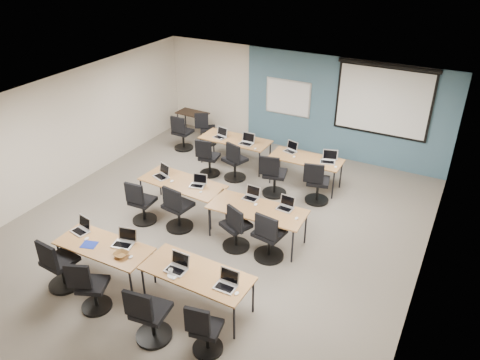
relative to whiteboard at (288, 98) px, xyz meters
The scene contains 58 objects.
floor 4.67m from the whiteboard, 86.12° to the right, with size 8.00×9.00×0.02m, color #6B6354.
ceiling 4.61m from the whiteboard, 86.12° to the right, with size 8.00×9.00×0.02m, color white.
wall_back 0.32m from the whiteboard, 13.87° to the left, with size 8.00×0.04×2.70m, color beige.
wall_front 8.93m from the whiteboard, 88.08° to the right, with size 8.00×0.04×2.70m, color beige.
wall_left 5.77m from the whiteboard, 129.90° to the right, with size 0.04×9.00×2.70m, color beige.
wall_right 6.17m from the whiteboard, 45.83° to the right, with size 0.04×9.00×2.70m, color beige.
blue_accent_panel 1.55m from the whiteboard, ahead, with size 5.50×0.04×2.70m, color #3D5977.
whiteboard is the anchor object (origin of this frame).
projector_screen 2.54m from the whiteboard, ahead, with size 2.40×0.10×1.82m.
training_table_front_left 6.73m from the whiteboard, 95.13° to the right, with size 1.73×0.72×0.73m.
training_table_front_right 6.67m from the whiteboard, 79.52° to the right, with size 1.82×0.76×0.73m.
training_table_mid_left 4.29m from the whiteboard, 98.87° to the right, with size 1.87×0.78×0.73m.
training_table_mid_right 4.60m from the whiteboard, 74.31° to the right, with size 1.91×0.80×0.73m.
training_table_back_left 1.96m from the whiteboard, 113.73° to the right, with size 1.81×0.76×0.73m.
training_table_back_right 2.37m from the whiteboard, 55.32° to the right, with size 1.70×0.71×0.73m.
laptop_0 6.66m from the whiteboard, 100.79° to the right, with size 0.32×0.27×0.24m.
mouse_0 6.78m from the whiteboard, 98.36° to the right, with size 0.06×0.10×0.04m, color white.
task_chair_0 7.38m from the whiteboard, 99.03° to the right, with size 0.56×0.56×1.04m.
laptop_1 6.49m from the whiteboard, 92.68° to the right, with size 0.35×0.29×0.26m.
mouse_1 6.74m from the whiteboard, 89.69° to the right, with size 0.06×0.09×0.03m, color white.
task_chair_1 7.44m from the whiteboard, 92.34° to the right, with size 0.53×0.50×0.98m.
laptop_2 6.67m from the whiteboard, 82.31° to the right, with size 0.34×0.29×0.26m.
mouse_2 6.90m from the whiteboard, 81.86° to the right, with size 0.06×0.09×0.03m, color white.
task_chair_2 7.56m from the whiteboard, 82.82° to the right, with size 0.57×0.57×1.04m.
laptop_3 6.83m from the whiteboard, 74.81° to the right, with size 0.33×0.28×0.25m.
mouse_3 6.98m from the whiteboard, 73.26° to the right, with size 0.06×0.09×0.03m, color white.
task_chair_3 7.55m from the whiteboard, 76.10° to the right, with size 0.46×0.46×0.95m.
laptop_4 4.37m from the whiteboard, 105.88° to the right, with size 0.34×0.29×0.26m.
mouse_4 4.40m from the whiteboard, 101.42° to the right, with size 0.06×0.10×0.04m, color white.
task_chair_4 5.19m from the whiteboard, 103.47° to the right, with size 0.52×0.52×1.00m.
laptop_5 4.19m from the whiteboard, 93.80° to the right, with size 0.30×0.26×0.23m.
mouse_5 4.41m from the whiteboard, 90.96° to the right, with size 0.06×0.09×0.03m, color white.
task_chair_5 4.92m from the whiteboard, 94.43° to the right, with size 0.57×0.57×1.05m.
laptop_6 4.22m from the whiteboard, 76.88° to the right, with size 0.31×0.26×0.23m.
mouse_6 4.47m from the whiteboard, 74.99° to the right, with size 0.06×0.10×0.04m, color white.
task_chair_6 5.04m from the whiteboard, 78.30° to the right, with size 0.58×0.54×1.02m.
laptop_7 4.49m from the whiteboard, 67.35° to the right, with size 0.31×0.26×0.23m.
mouse_7 4.85m from the whiteboard, 64.88° to the right, with size 0.06×0.10×0.04m, color white.
task_chair_7 5.20m from the whiteboard, 70.73° to the right, with size 0.58×0.58×1.05m.
laptop_8 2.16m from the whiteboard, 122.82° to the right, with size 0.32×0.27×0.25m.
mouse_8 2.23m from the whiteboard, 118.95° to the right, with size 0.06×0.10×0.03m, color white.
task_chair_8 2.89m from the whiteboard, 113.01° to the right, with size 0.51×0.51×0.99m.
laptop_9 1.91m from the whiteboard, 100.88° to the right, with size 0.34×0.29×0.26m.
mouse_9 2.07m from the whiteboard, 90.29° to the right, with size 0.05×0.09×0.03m, color white.
task_chair_9 2.61m from the whiteboard, 98.62° to the right, with size 0.57×0.55×1.02m.
laptop_10 1.96m from the whiteboard, 63.93° to the right, with size 0.31×0.26×0.23m.
mouse_10 2.28m from the whiteboard, 62.43° to the right, with size 0.06×0.09×0.03m, color white.
task_chair_10 2.91m from the whiteboard, 73.25° to the right, with size 0.57×0.57×1.04m.
laptop_11 2.60m from the whiteboard, 44.55° to the right, with size 0.35×0.29×0.26m.
mouse_11 2.92m from the whiteboard, 44.12° to the right, with size 0.06×0.09×0.03m, color white.
task_chair_11 3.20m from the whiteboard, 54.07° to the right, with size 0.55×0.55×1.02m.
blue_mousepad 6.86m from the whiteboard, 96.94° to the right, with size 0.26×0.22×0.01m, color #15289A.
snack_bowl 6.78m from the whiteboard, 91.12° to the right, with size 0.26×0.26×0.06m, color brown.
snack_plate 6.84m from the whiteboard, 82.28° to the right, with size 0.20×0.20×0.01m, color white.
coffee_cup 6.81m from the whiteboard, 82.74° to the right, with size 0.06×0.06×0.06m, color white.
utility_table 2.88m from the whiteboard, 167.10° to the right, with size 0.91×0.50×0.75m.
spare_chair_a 2.49m from the whiteboard, 156.68° to the right, with size 0.53×0.47×0.96m.
spare_chair_b 3.09m from the whiteboard, 148.47° to the right, with size 0.53×0.53×1.01m.
Camera 1 is at (4.22, -6.87, 5.61)m, focal length 35.00 mm.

